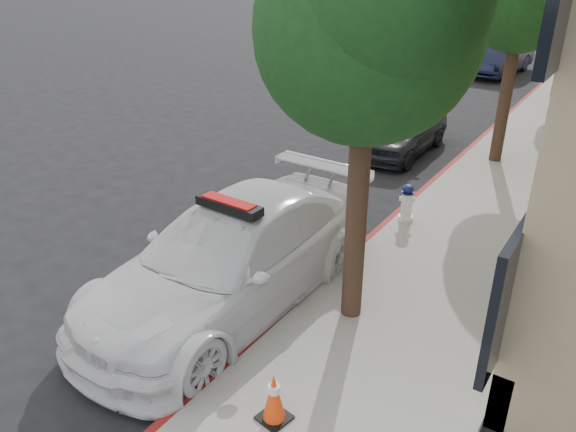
# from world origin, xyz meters

# --- Properties ---
(ground) EXTENTS (120.00, 120.00, 0.00)m
(ground) POSITION_xyz_m (0.00, 0.00, 0.00)
(ground) COLOR black
(ground) RESTS_ON ground
(sidewalk) EXTENTS (3.20, 50.00, 0.15)m
(sidewalk) POSITION_xyz_m (3.60, 10.00, 0.07)
(sidewalk) COLOR gray
(sidewalk) RESTS_ON ground
(curb_strip) EXTENTS (0.12, 50.00, 0.15)m
(curb_strip) POSITION_xyz_m (2.06, 10.00, 0.07)
(curb_strip) COLOR maroon
(curb_strip) RESTS_ON ground
(tree_near) EXTENTS (2.92, 2.82, 5.62)m
(tree_near) POSITION_xyz_m (2.93, -2.01, 4.27)
(tree_near) COLOR black
(tree_near) RESTS_ON sidewalk
(police_car) EXTENTS (2.48, 5.71, 1.79)m
(police_car) POSITION_xyz_m (1.10, -2.59, 0.82)
(police_car) COLOR white
(police_car) RESTS_ON ground
(parked_car_mid) EXTENTS (1.52, 3.74, 1.27)m
(parked_car_mid) POSITION_xyz_m (0.48, 5.60, 0.64)
(parked_car_mid) COLOR #202328
(parked_car_mid) RESTS_ON ground
(parked_car_far) EXTENTS (2.00, 4.66, 1.49)m
(parked_car_far) POSITION_xyz_m (-0.10, 17.62, 0.75)
(parked_car_far) COLOR black
(parked_car_far) RESTS_ON ground
(fire_hydrant) EXTENTS (0.32, 0.30, 0.77)m
(fire_hydrant) POSITION_xyz_m (2.35, 1.42, 0.52)
(fire_hydrant) COLOR white
(fire_hydrant) RESTS_ON sidewalk
(traffic_cone) EXTENTS (0.40, 0.40, 0.67)m
(traffic_cone) POSITION_xyz_m (3.14, -4.39, 0.48)
(traffic_cone) COLOR black
(traffic_cone) RESTS_ON sidewalk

